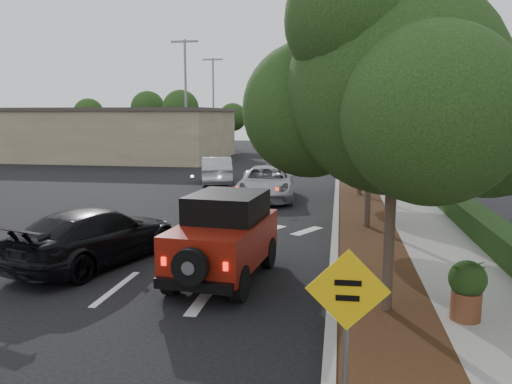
% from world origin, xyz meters
% --- Properties ---
extents(ground, '(120.00, 120.00, 0.00)m').
position_xyz_m(ground, '(0.00, 0.00, 0.00)').
color(ground, black).
rests_on(ground, ground).
extents(curb, '(0.20, 70.00, 0.15)m').
position_xyz_m(curb, '(4.60, 12.00, 0.07)').
color(curb, '#9E9B93').
rests_on(curb, ground).
extents(planting_strip, '(1.80, 70.00, 0.12)m').
position_xyz_m(planting_strip, '(5.60, 12.00, 0.06)').
color(planting_strip, black).
rests_on(planting_strip, ground).
extents(sidewalk, '(2.00, 70.00, 0.12)m').
position_xyz_m(sidewalk, '(7.50, 12.00, 0.06)').
color(sidewalk, gray).
rests_on(sidewalk, ground).
extents(hedge, '(0.80, 70.00, 0.80)m').
position_xyz_m(hedge, '(8.90, 12.00, 0.40)').
color(hedge, black).
rests_on(hedge, ground).
extents(commercial_building, '(22.00, 12.00, 4.00)m').
position_xyz_m(commercial_building, '(-16.00, 30.00, 2.00)').
color(commercial_building, '#83795A').
rests_on(commercial_building, ground).
extents(transmission_tower, '(7.00, 4.00, 28.00)m').
position_xyz_m(transmission_tower, '(6.00, 48.00, 0.00)').
color(transmission_tower, slate).
rests_on(transmission_tower, ground).
extents(street_tree_near, '(3.80, 3.80, 5.92)m').
position_xyz_m(street_tree_near, '(5.60, -0.50, 0.00)').
color(street_tree_near, black).
rests_on(street_tree_near, ground).
extents(street_tree_mid, '(3.20, 3.20, 5.32)m').
position_xyz_m(street_tree_mid, '(5.60, 6.50, 0.00)').
color(street_tree_mid, black).
rests_on(street_tree_mid, ground).
extents(street_tree_far, '(3.40, 3.40, 5.62)m').
position_xyz_m(street_tree_far, '(5.60, 13.00, 0.00)').
color(street_tree_far, black).
rests_on(street_tree_far, ground).
extents(light_pole_a, '(2.00, 0.22, 9.00)m').
position_xyz_m(light_pole_a, '(-6.50, 26.00, 0.00)').
color(light_pole_a, slate).
rests_on(light_pole_a, ground).
extents(light_pole_b, '(2.00, 0.22, 9.00)m').
position_xyz_m(light_pole_b, '(-7.50, 38.00, 0.00)').
color(light_pole_b, slate).
rests_on(light_pole_b, ground).
extents(red_jeep, '(2.01, 3.90, 1.94)m').
position_xyz_m(red_jeep, '(2.17, 1.14, 0.99)').
color(red_jeep, black).
rests_on(red_jeep, ground).
extents(silver_suv_ahead, '(2.85, 5.33, 1.42)m').
position_xyz_m(silver_suv_ahead, '(1.53, 11.85, 0.71)').
color(silver_suv_ahead, '#A8AAB0').
rests_on(silver_suv_ahead, ground).
extents(black_suv_oncoming, '(3.33, 5.20, 1.40)m').
position_xyz_m(black_suv_oncoming, '(-1.27, 1.68, 0.70)').
color(black_suv_oncoming, black).
rests_on(black_suv_oncoming, ground).
extents(silver_sedan_oncoming, '(2.63, 4.64, 1.45)m').
position_xyz_m(silver_sedan_oncoming, '(-1.82, 16.26, 0.72)').
color(silver_sedan_oncoming, '#ACAEB3').
rests_on(silver_sedan_oncoming, ground).
extents(parked_suv, '(5.06, 3.06, 1.61)m').
position_xyz_m(parked_suv, '(-7.61, 26.58, 0.81)').
color(parked_suv, '#ADAEB5').
rests_on(parked_suv, ground).
extents(speed_hump_sign, '(0.98, 0.09, 2.08)m').
position_xyz_m(speed_hump_sign, '(4.80, -4.02, 1.44)').
color(speed_hump_sign, slate).
rests_on(speed_hump_sign, ground).
extents(terracotta_planter, '(0.65, 0.65, 1.14)m').
position_xyz_m(terracotta_planter, '(6.93, -0.77, 0.77)').
color(terracotta_planter, brown).
rests_on(terracotta_planter, ground).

